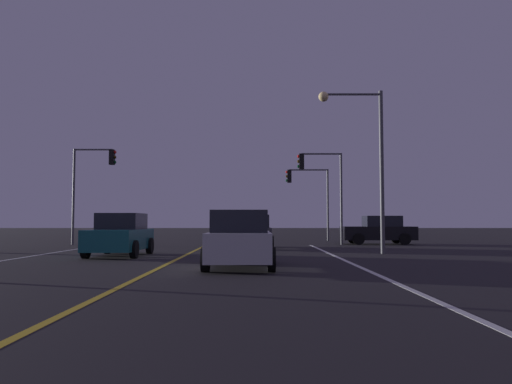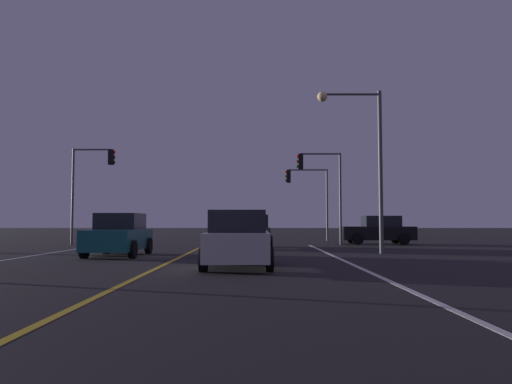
{
  "view_description": "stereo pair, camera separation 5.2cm",
  "coord_description": "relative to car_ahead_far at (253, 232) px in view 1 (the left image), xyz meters",
  "views": [
    {
      "loc": [
        2.87,
        1.14,
        1.39
      ],
      "look_at": [
        2.89,
        25.07,
        2.79
      ],
      "focal_mm": 34.72,
      "sensor_mm": 36.0,
      "label": 1
    },
    {
      "loc": [
        2.92,
        1.14,
        1.39
      ],
      "look_at": [
        2.89,
        25.07,
        2.79
      ],
      "focal_mm": 34.72,
      "sensor_mm": 36.0,
      "label": 2
    }
  ],
  "objects": [
    {
      "name": "street_lamp_right_far",
      "position": [
        4.83,
        -4.37,
        3.75
      ],
      "size": [
        2.78,
        0.44,
        7.01
      ],
      "rotation": [
        0.0,
        0.0,
        3.14
      ],
      "color": "#4C4C51",
      "rests_on": "ground"
    },
    {
      "name": "traffic_light_near_left",
      "position": [
        -9.47,
        3.63,
        3.34
      ],
      "size": [
        2.56,
        0.36,
        5.67
      ],
      "color": "#4C4C51",
      "rests_on": "ground"
    },
    {
      "name": "car_lead_same_lane",
      "position": [
        -0.33,
        -10.63,
        0.0
      ],
      "size": [
        2.02,
        4.3,
        1.7
      ],
      "rotation": [
        0.0,
        0.0,
        1.57
      ],
      "color": "black",
      "rests_on": "ground"
    },
    {
      "name": "car_oncoming",
      "position": [
        -5.26,
        -5.66,
        0.0
      ],
      "size": [
        2.02,
        4.3,
        1.7
      ],
      "rotation": [
        0.0,
        0.0,
        -1.57
      ],
      "color": "black",
      "rests_on": "ground"
    },
    {
      "name": "lane_center_divider",
      "position": [
        -2.71,
        -14.73,
        -0.82
      ],
      "size": [
        0.16,
        35.73,
        0.01
      ],
      "primitive_type": "cube",
      "color": "gold",
      "rests_on": "ground"
    },
    {
      "name": "car_crossing_side",
      "position": [
        7.55,
        4.35,
        0.0
      ],
      "size": [
        4.3,
        2.02,
        1.7
      ],
      "rotation": [
        0.0,
        0.0,
        3.14
      ],
      "color": "black",
      "rests_on": "ground"
    },
    {
      "name": "car_ahead_far",
      "position": [
        0.0,
        0.0,
        0.0
      ],
      "size": [
        2.02,
        4.3,
        1.7
      ],
      "rotation": [
        0.0,
        0.0,
        1.57
      ],
      "color": "black",
      "rests_on": "ground"
    },
    {
      "name": "traffic_light_far_right",
      "position": [
        3.73,
        9.13,
        2.93
      ],
      "size": [
        3.02,
        0.36,
        5.03
      ],
      "rotation": [
        0.0,
        0.0,
        3.14
      ],
      "color": "#4C4C51",
      "rests_on": "ground"
    },
    {
      "name": "lane_edge_right",
      "position": [
        3.29,
        -14.73,
        -0.82
      ],
      "size": [
        0.16,
        35.73,
        0.01
      ],
      "primitive_type": "cube",
      "color": "silver",
      "rests_on": "ground"
    },
    {
      "name": "traffic_light_near_right",
      "position": [
        3.96,
        3.63,
        3.17
      ],
      "size": [
        2.66,
        0.36,
        5.41
      ],
      "rotation": [
        0.0,
        0.0,
        3.14
      ],
      "color": "#4C4C51",
      "rests_on": "ground"
    }
  ]
}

